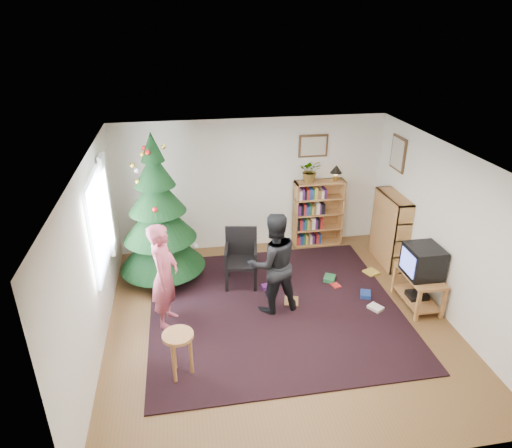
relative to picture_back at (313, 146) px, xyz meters
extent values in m
plane|color=brown|center=(-1.15, -2.48, -1.95)|extent=(5.00, 5.00, 0.00)
plane|color=white|center=(-1.15, -2.48, 0.55)|extent=(5.00, 5.00, 0.00)
cube|color=silver|center=(-1.15, 0.02, -0.70)|extent=(5.00, 0.02, 2.50)
cube|color=silver|center=(-1.15, -4.97, -0.70)|extent=(5.00, 0.02, 2.50)
cube|color=silver|center=(-3.65, -2.48, -0.70)|extent=(0.02, 5.00, 2.50)
cube|color=silver|center=(1.35, -2.48, -0.70)|extent=(0.02, 5.00, 2.50)
cube|color=black|center=(-1.15, -2.17, -1.94)|extent=(3.80, 3.60, 0.02)
cube|color=silver|center=(-3.62, -1.88, -0.45)|extent=(0.04, 1.20, 1.40)
cube|color=white|center=(-3.58, -1.18, -0.45)|extent=(0.06, 0.35, 1.60)
cube|color=#4C3319|center=(0.00, 0.00, 0.00)|extent=(0.55, 0.03, 0.42)
cube|color=beige|center=(0.00, 0.00, 0.00)|extent=(0.47, 0.01, 0.34)
cube|color=#4C3319|center=(1.33, -0.73, 0.00)|extent=(0.03, 0.50, 0.60)
cube|color=beige|center=(1.33, -0.73, 0.00)|extent=(0.01, 0.42, 0.52)
cylinder|color=#3F2816|center=(-2.85, -1.02, -1.81)|extent=(0.14, 0.14, 0.28)
cone|color=black|center=(-2.85, -1.02, -1.27)|extent=(1.42, 1.42, 0.80)
cone|color=black|center=(-2.85, -1.02, -0.79)|extent=(1.19, 1.19, 0.71)
cone|color=black|center=(-2.85, -1.02, -0.35)|extent=(0.92, 0.92, 0.63)
cone|color=black|center=(-2.85, -1.02, 0.04)|extent=(0.64, 0.64, 0.55)
cone|color=black|center=(-2.85, -1.02, 0.40)|extent=(0.37, 0.37, 0.46)
cube|color=#AF7B3E|center=(0.13, -0.14, -1.30)|extent=(0.95, 0.30, 1.30)
cube|color=#AF7B3E|center=(0.13, -0.14, -0.66)|extent=(0.95, 0.30, 0.03)
cube|color=#AF7B3E|center=(1.19, -1.06, -1.30)|extent=(0.30, 0.95, 1.30)
cube|color=#AF7B3E|center=(1.19, -1.06, -0.66)|extent=(0.30, 0.95, 0.03)
cube|color=#AF7B3E|center=(1.07, -2.44, -1.42)|extent=(0.47, 0.84, 0.04)
cube|color=#AF7B3E|center=(0.87, -2.83, -1.69)|extent=(0.05, 0.05, 0.51)
cube|color=#AF7B3E|center=(1.27, -2.83, -1.69)|extent=(0.05, 0.05, 0.51)
cube|color=#AF7B3E|center=(0.87, -2.05, -1.69)|extent=(0.05, 0.05, 0.51)
cube|color=#AF7B3E|center=(1.27, -2.05, -1.69)|extent=(0.05, 0.05, 0.51)
cube|color=#AF7B3E|center=(1.07, -2.44, -1.83)|extent=(0.43, 0.80, 0.03)
cube|color=black|center=(1.07, -2.44, -1.77)|extent=(0.30, 0.25, 0.08)
cube|color=black|center=(1.07, -2.44, -1.16)|extent=(0.49, 0.54, 0.47)
cube|color=#5466E5|center=(0.82, -2.44, -1.16)|extent=(0.01, 0.42, 0.34)
cube|color=black|center=(-1.56, -1.39, -1.52)|extent=(0.61, 0.61, 0.05)
cube|color=black|center=(-1.56, -1.15, -1.25)|extent=(0.53, 0.14, 0.53)
cube|color=black|center=(-1.79, -1.63, -1.73)|extent=(0.06, 0.06, 0.43)
cube|color=black|center=(-1.33, -1.63, -1.73)|extent=(0.06, 0.06, 0.43)
cube|color=black|center=(-1.79, -1.16, -1.73)|extent=(0.06, 0.06, 0.43)
cube|color=black|center=(-1.33, -1.16, -1.73)|extent=(0.06, 0.06, 0.43)
cylinder|color=#AF7B3E|center=(-2.61, -3.37, -1.33)|extent=(0.39, 0.39, 0.04)
cylinder|color=#AF7B3E|center=(-2.47, -3.37, -1.65)|extent=(0.05, 0.05, 0.60)
cylinder|color=#AF7B3E|center=(-2.68, -3.25, -1.65)|extent=(0.05, 0.05, 0.60)
cylinder|color=#AF7B3E|center=(-2.68, -3.50, -1.65)|extent=(0.05, 0.05, 0.60)
imported|color=#AD4555|center=(-2.77, -2.24, -1.15)|extent=(0.51, 0.66, 1.61)
imported|color=black|center=(-1.18, -2.16, -1.15)|extent=(0.86, 0.72, 1.61)
imported|color=gray|center=(-0.07, -0.14, -0.43)|extent=(0.46, 0.43, 0.44)
cylinder|color=#A57F33|center=(0.43, -0.14, -0.60)|extent=(0.09, 0.09, 0.09)
sphere|color=#FFD88C|center=(0.43, -0.14, -0.50)|extent=(0.09, 0.09, 0.09)
cone|color=black|center=(0.43, -0.14, -0.42)|extent=(0.23, 0.23, 0.15)
cube|color=#A51E19|center=(-0.01, -1.75, -1.91)|extent=(0.20, 0.20, 0.08)
cube|color=navy|center=(0.36, -2.11, -1.91)|extent=(0.20, 0.20, 0.08)
cube|color=#1E592D|center=(-0.06, -1.56, -1.91)|extent=(0.20, 0.20, 0.08)
cube|color=gold|center=(0.74, -1.45, -1.91)|extent=(0.20, 0.20, 0.08)
cube|color=brown|center=(-0.85, -2.06, -1.91)|extent=(0.20, 0.20, 0.08)
cube|color=beige|center=(0.38, -2.48, -1.91)|extent=(0.20, 0.20, 0.08)
cube|color=#4C1959|center=(-1.18, -1.64, -1.91)|extent=(0.20, 0.20, 0.08)
camera|label=1|loc=(-2.42, -7.91, 2.25)|focal=32.00mm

